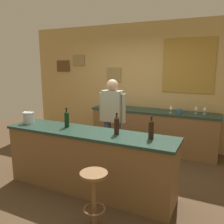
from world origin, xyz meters
name	(u,v)px	position (x,y,z in m)	size (l,w,h in m)	color
ground_plane	(101,178)	(0.00, 0.00, 0.00)	(10.00, 10.00, 0.00)	#4C3823
back_wall	(142,85)	(0.01, 2.03, 1.41)	(6.00, 0.09, 2.80)	tan
bar_counter	(88,161)	(0.00, -0.40, 0.46)	(2.63, 0.60, 0.92)	brown
side_counter	(153,130)	(0.40, 1.65, 0.45)	(2.75, 0.56, 0.90)	brown
bartender	(112,117)	(-0.05, 0.54, 0.94)	(0.52, 0.21, 1.62)	#384766
bar_stool	(94,190)	(0.49, -1.09, 0.46)	(0.32, 0.32, 0.68)	brown
wine_bottle_a	(67,119)	(-0.42, -0.34, 1.06)	(0.07, 0.07, 0.31)	black
wine_bottle_b	(117,125)	(0.44, -0.35, 1.06)	(0.07, 0.07, 0.31)	black
wine_bottle_c	(151,129)	(0.93, -0.34, 1.06)	(0.07, 0.07, 0.31)	black
ice_bucket	(29,117)	(-1.13, -0.41, 1.02)	(0.19, 0.19, 0.19)	#B7BABF
wine_glass_a	(110,102)	(-0.65, 1.68, 1.01)	(0.07, 0.07, 0.16)	silver
wine_glass_b	(117,102)	(-0.48, 1.67, 1.01)	(0.07, 0.07, 0.16)	silver
wine_glass_c	(171,107)	(0.79, 1.57, 1.01)	(0.07, 0.07, 0.16)	silver
wine_glass_d	(196,108)	(1.26, 1.72, 1.01)	(0.07, 0.07, 0.16)	silver
wine_glass_e	(205,109)	(1.43, 1.73, 1.01)	(0.07, 0.07, 0.16)	silver
coffee_mug	(180,111)	(0.97, 1.57, 0.95)	(0.12, 0.08, 0.09)	#336699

